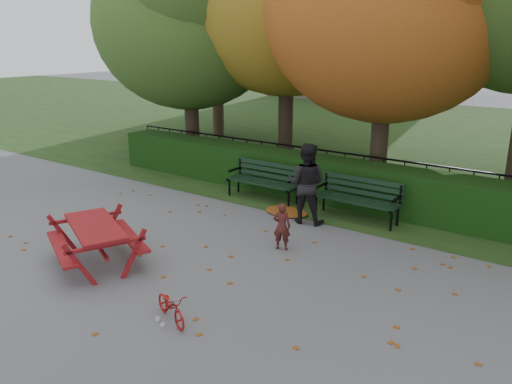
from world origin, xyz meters
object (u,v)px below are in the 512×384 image
Objects in this scene: tree_a at (191,9)px; bicycle at (171,306)px; bench_left at (265,178)px; child at (282,226)px; bench_right at (358,196)px; picnic_table at (96,234)px; adult at (306,183)px.

bicycle is (5.92, -7.09, -4.30)m from tree_a.
child reaches higher than bench_left.
tree_a is at bearing -56.01° from child.
bicycle is at bearing -94.02° from bench_right.
bicycle is at bearing -68.70° from bench_left.
bicycle is (2.29, -0.57, -0.34)m from picnic_table.
child is 2.93m from bicycle.
tree_a is 3.58× the size of picnic_table.
picnic_table is 2.39m from bicycle.
bench_right is at bearing -16.61° from tree_a.
picnic_table is 1.24× the size of adult.
tree_a is 7.69m from bench_right.
bench_left is at bearing 42.78° from bicycle.
adult reaches higher than bench_left.
child is at bearing 23.17° from bicycle.
adult is (-0.36, 1.49, 0.40)m from child.
picnic_table is (-2.66, -4.64, 0.04)m from bench_right.
bicycle is at bearing 11.02° from picnic_table.
adult is at bearing -26.80° from bench_left.
bicycle is at bearing 71.23° from child.
picnic_table is at bearing 97.54° from bicycle.
child is 1.59m from adult.
bench_right reaches higher than picnic_table.
adult is at bearing -96.84° from child.
bench_left is at bearing -70.12° from child.
bench_right is 1.19m from adult.
bicycle is (0.45, -4.41, -0.63)m from adult.
bicycle is (0.09, -2.92, -0.23)m from child.
tree_a is 4.16× the size of bench_left.
tree_a is 7.12m from adult.
bench_right is 2.04× the size of child.
bench_right is (2.40, 0.00, 0.00)m from bench_left.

